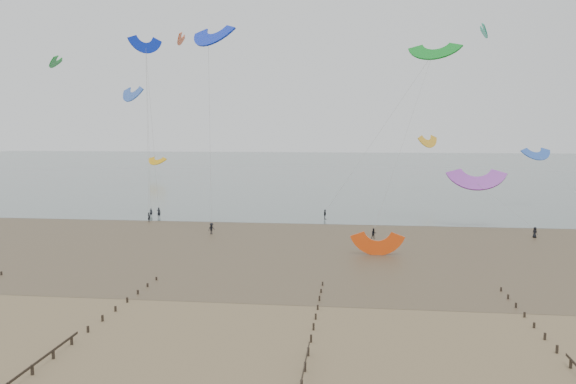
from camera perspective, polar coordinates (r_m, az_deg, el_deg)
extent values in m
plane|color=brown|center=(48.54, -2.13, -13.19)|extent=(500.00, 500.00, 0.00)
plane|color=#475654|center=(245.82, 5.05, 2.59)|extent=(500.00, 500.00, 0.00)
plane|color=#473A28|center=(82.12, 1.64, -5.02)|extent=(500.00, 500.00, 0.00)
ellipsoid|color=slate|center=(73.53, -13.51, -6.55)|extent=(23.60, 14.36, 0.01)
ellipsoid|color=slate|center=(84.90, 9.94, -4.74)|extent=(33.64, 18.32, 0.01)
ellipsoid|color=slate|center=(98.68, -21.95, -3.55)|extent=(26.95, 14.22, 0.01)
cube|color=black|center=(71.11, -27.11, -7.39)|extent=(0.16, 0.16, 0.45)
cube|color=black|center=(42.68, -24.54, -16.17)|extent=(0.16, 0.16, 0.71)
cube|color=black|center=(44.78, -22.74, -15.02)|extent=(0.16, 0.16, 0.68)
cube|color=black|center=(46.93, -21.12, -13.97)|extent=(0.16, 0.16, 0.65)
cube|color=black|center=(49.13, -19.66, -13.00)|extent=(0.16, 0.16, 0.62)
cube|color=black|center=(51.37, -18.33, -12.11)|extent=(0.16, 0.16, 0.59)
cube|color=black|center=(53.65, -17.12, -11.28)|extent=(0.16, 0.16, 0.57)
cube|color=black|center=(55.96, -16.02, -10.52)|extent=(0.16, 0.16, 0.54)
cube|color=black|center=(58.29, -15.01, -9.82)|extent=(0.16, 0.16, 0.51)
cube|color=black|center=(60.65, -14.08, -9.17)|extent=(0.16, 0.16, 0.48)
cube|color=black|center=(63.03, -13.22, -8.56)|extent=(0.16, 0.16, 0.45)
cube|color=black|center=(39.62, 1.75, -17.39)|extent=(0.16, 0.16, 0.68)
cube|color=black|center=(42.04, 2.08, -15.96)|extent=(0.16, 0.16, 0.65)
cube|color=black|center=(44.49, 2.36, -14.70)|extent=(0.16, 0.16, 0.62)
cube|color=black|center=(46.95, 2.61, -13.56)|extent=(0.16, 0.16, 0.59)
cube|color=black|center=(49.43, 2.84, -12.54)|extent=(0.16, 0.16, 0.57)
cube|color=black|center=(51.92, 3.04, -11.61)|extent=(0.16, 0.16, 0.54)
cube|color=black|center=(54.43, 3.22, -10.78)|extent=(0.16, 0.16, 0.51)
cube|color=black|center=(56.95, 3.38, -10.01)|extent=(0.16, 0.16, 0.48)
cube|color=black|center=(59.48, 3.53, -9.31)|extent=(0.16, 0.16, 0.45)
cube|color=black|center=(44.50, 26.79, -15.37)|extent=(0.16, 0.16, 0.65)
cube|color=black|center=(46.82, 25.66, -14.25)|extent=(0.16, 0.16, 0.62)
cube|color=black|center=(49.16, 24.64, -13.22)|extent=(0.16, 0.16, 0.59)
cube|color=black|center=(51.54, 23.73, -12.29)|extent=(0.16, 0.16, 0.57)
cube|color=black|center=(53.94, 22.90, -11.43)|extent=(0.16, 0.16, 0.54)
cube|color=black|center=(56.35, 22.15, -10.65)|extent=(0.16, 0.16, 0.51)
cube|color=black|center=(58.79, 21.46, -9.93)|extent=(0.16, 0.16, 0.48)
cube|color=black|center=(61.24, 20.83, -9.26)|extent=(0.16, 0.16, 0.45)
imported|color=black|center=(102.13, -13.94, -2.48)|extent=(0.71, 0.61, 1.65)
imported|color=black|center=(108.25, -13.74, -2.01)|extent=(0.59, 0.41, 1.54)
imported|color=black|center=(92.34, 23.79, -3.78)|extent=(0.89, 0.95, 1.63)
imported|color=black|center=(88.19, -7.78, -3.70)|extent=(1.25, 1.30, 1.78)
imported|color=black|center=(84.85, 8.71, -4.19)|extent=(0.89, 0.77, 1.57)
imported|color=black|center=(101.81, 3.78, -2.28)|extent=(0.57, 1.12, 1.83)
imported|color=black|center=(106.59, -12.99, -2.03)|extent=(0.70, 0.48, 1.87)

